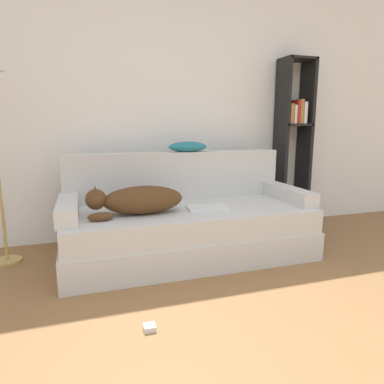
{
  "coord_description": "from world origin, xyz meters",
  "views": [
    {
      "loc": [
        -0.84,
        -0.67,
        1.11
      ],
      "look_at": [
        -0.02,
        1.9,
        0.58
      ],
      "focal_mm": 32.0,
      "sensor_mm": 36.0,
      "label": 1
    }
  ],
  "objects_px": {
    "throw_pillow": "(188,147)",
    "dog": "(138,200)",
    "laptop": "(208,208)",
    "power_adapter": "(149,328)",
    "couch": "(189,232)",
    "bookshelf": "(293,135)"
  },
  "relations": [
    {
      "from": "couch",
      "to": "dog",
      "type": "bearing_deg",
      "value": -169.27
    },
    {
      "from": "couch",
      "to": "dog",
      "type": "distance_m",
      "value": 0.55
    },
    {
      "from": "couch",
      "to": "throw_pillow",
      "type": "xyz_separation_m",
      "value": [
        0.11,
        0.37,
        0.7
      ]
    },
    {
      "from": "laptop",
      "to": "power_adapter",
      "type": "distance_m",
      "value": 1.19
    },
    {
      "from": "throw_pillow",
      "to": "power_adapter",
      "type": "xyz_separation_m",
      "value": [
        -0.63,
        -1.34,
        -0.89
      ]
    },
    {
      "from": "laptop",
      "to": "power_adapter",
      "type": "relative_size",
      "value": 5.38
    },
    {
      "from": "throw_pillow",
      "to": "bookshelf",
      "type": "relative_size",
      "value": 0.2
    },
    {
      "from": "throw_pillow",
      "to": "power_adapter",
      "type": "relative_size",
      "value": 5.59
    },
    {
      "from": "dog",
      "to": "laptop",
      "type": "relative_size",
      "value": 2.13
    },
    {
      "from": "bookshelf",
      "to": "power_adapter",
      "type": "bearing_deg",
      "value": -140.84
    },
    {
      "from": "dog",
      "to": "power_adapter",
      "type": "bearing_deg",
      "value": -95.96
    },
    {
      "from": "bookshelf",
      "to": "couch",
      "type": "bearing_deg",
      "value": -157.69
    },
    {
      "from": "throw_pillow",
      "to": "power_adapter",
      "type": "distance_m",
      "value": 1.73
    },
    {
      "from": "throw_pillow",
      "to": "dog",
      "type": "bearing_deg",
      "value": -140.34
    },
    {
      "from": "laptop",
      "to": "throw_pillow",
      "type": "xyz_separation_m",
      "value": [
        -0.03,
        0.46,
        0.47
      ]
    },
    {
      "from": "couch",
      "to": "dog",
      "type": "height_order",
      "value": "dog"
    },
    {
      "from": "dog",
      "to": "bookshelf",
      "type": "height_order",
      "value": "bookshelf"
    },
    {
      "from": "throw_pillow",
      "to": "bookshelf",
      "type": "bearing_deg",
      "value": 8.65
    },
    {
      "from": "laptop",
      "to": "bookshelf",
      "type": "relative_size",
      "value": 0.19
    },
    {
      "from": "dog",
      "to": "throw_pillow",
      "type": "distance_m",
      "value": 0.79
    },
    {
      "from": "bookshelf",
      "to": "power_adapter",
      "type": "relative_size",
      "value": 27.61
    },
    {
      "from": "couch",
      "to": "bookshelf",
      "type": "height_order",
      "value": "bookshelf"
    }
  ]
}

